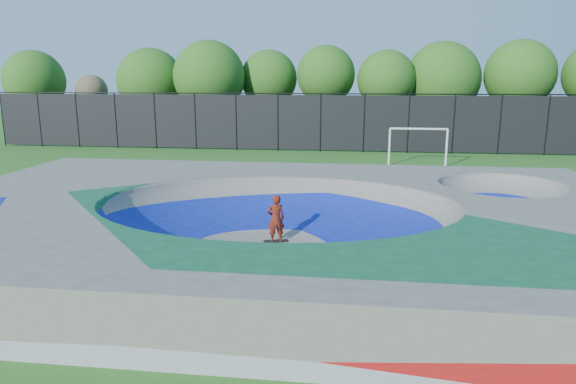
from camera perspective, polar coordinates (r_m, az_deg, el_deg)
name	(u,v)px	position (r m, az deg, el deg)	size (l,w,h in m)	color
ground	(277,248)	(15.94, -1.22, -6.24)	(120.00, 120.00, 0.00)	#255B19
skate_deck	(277,225)	(15.71, -1.23, -3.65)	(22.00, 14.00, 1.50)	gray
skater	(276,219)	(16.26, -1.36, -2.99)	(0.56, 0.37, 1.55)	red
skateboard	(276,241)	(16.48, -1.35, -5.50)	(0.78, 0.22, 0.05)	black
soccer_goal	(418,140)	(31.05, 14.27, 5.67)	(3.40, 0.12, 2.25)	silver
fence	(321,121)	(36.11, 3.65, 7.83)	(48.09, 0.09, 4.04)	black
treeline	(357,78)	(40.77, 7.69, 12.48)	(52.86, 7.32, 8.33)	#423421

